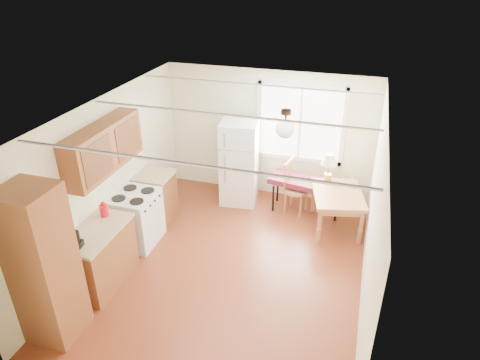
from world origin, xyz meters
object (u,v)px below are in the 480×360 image
at_px(bench, 307,184).
at_px(dining_table, 337,198).
at_px(refrigerator, 239,162).
at_px(chair, 292,183).

distance_m(bench, dining_table, 0.71).
height_order(refrigerator, bench, refrigerator).
xyz_separation_m(refrigerator, dining_table, (1.90, -0.42, -0.23)).
relative_size(refrigerator, dining_table, 1.29).
bearing_deg(dining_table, refrigerator, 153.96).
xyz_separation_m(bench, dining_table, (0.59, -0.39, 0.01)).
xyz_separation_m(bench, chair, (-0.26, -0.07, 0.01)).
bearing_deg(bench, chair, -154.76).
height_order(refrigerator, chair, refrigerator).
xyz_separation_m(refrigerator, chair, (1.05, -0.10, -0.24)).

